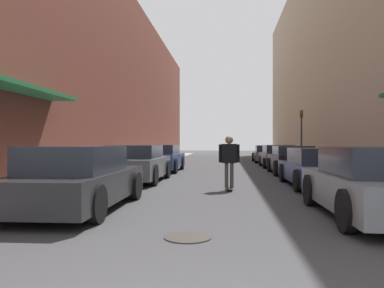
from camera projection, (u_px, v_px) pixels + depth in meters
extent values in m
plane|color=#38383A|center=(224.00, 169.00, 20.10)|extent=(99.92, 99.92, 0.00)
cube|color=gray|center=(151.00, 163.00, 25.08)|extent=(1.80, 45.42, 0.12)
cube|color=gray|center=(301.00, 164.00, 24.16)|extent=(1.80, 45.42, 0.12)
cube|color=brown|center=(108.00, 83.00, 25.33)|extent=(4.00, 45.42, 10.98)
cube|color=#1E6038|center=(25.00, 89.00, 10.42)|extent=(1.00, 4.80, 0.12)
cube|color=tan|center=(348.00, 47.00, 23.87)|extent=(4.00, 45.42, 15.03)
cube|color=#232326|center=(80.00, 186.00, 7.96)|extent=(1.86, 4.52, 0.61)
cube|color=#232833|center=(75.00, 159.00, 7.74)|extent=(1.61, 2.36, 0.55)
cylinder|color=black|center=(68.00, 185.00, 9.43)|extent=(0.18, 0.69, 0.69)
cylinder|color=black|center=(136.00, 186.00, 9.27)|extent=(0.18, 0.69, 0.69)
cylinder|color=black|center=(2.00, 203.00, 6.66)|extent=(0.18, 0.69, 0.69)
cylinder|color=black|center=(97.00, 204.00, 6.50)|extent=(0.18, 0.69, 0.69)
cube|color=#515459|center=(137.00, 167.00, 13.66)|extent=(1.85, 4.37, 0.67)
cube|color=#232833|center=(136.00, 152.00, 13.44)|extent=(1.62, 2.28, 0.46)
cylinder|color=black|center=(124.00, 169.00, 15.09)|extent=(0.18, 0.71, 0.71)
cylinder|color=black|center=(167.00, 169.00, 14.92)|extent=(0.18, 0.71, 0.71)
cylinder|color=black|center=(101.00, 175.00, 12.40)|extent=(0.18, 0.71, 0.71)
cylinder|color=black|center=(154.00, 175.00, 12.23)|extent=(0.18, 0.71, 0.71)
cube|color=navy|center=(162.00, 161.00, 18.59)|extent=(1.79, 4.33, 0.67)
cube|color=#232833|center=(161.00, 149.00, 18.38)|extent=(1.55, 2.26, 0.45)
cylinder|color=black|center=(151.00, 163.00, 20.00)|extent=(0.18, 0.70, 0.70)
cylinder|color=black|center=(182.00, 163.00, 19.84)|extent=(0.18, 0.70, 0.70)
cylinder|color=black|center=(139.00, 166.00, 17.34)|extent=(0.18, 0.70, 0.70)
cylinder|color=black|center=(175.00, 166.00, 17.19)|extent=(0.18, 0.70, 0.70)
cube|color=gray|center=(373.00, 191.00, 7.03)|extent=(1.79, 4.19, 0.62)
cube|color=#232833|center=(377.00, 161.00, 6.82)|extent=(1.57, 2.18, 0.53)
cylinder|color=black|center=(310.00, 190.00, 8.40)|extent=(0.18, 0.69, 0.69)
cylinder|color=black|center=(346.00, 211.00, 5.82)|extent=(0.18, 0.69, 0.69)
cube|color=navy|center=(318.00, 172.00, 12.04)|extent=(1.89, 4.65, 0.58)
cube|color=#232833|center=(320.00, 156.00, 11.81)|extent=(1.65, 2.42, 0.49)
cylinder|color=black|center=(283.00, 173.00, 13.55)|extent=(0.18, 0.65, 0.65)
cylinder|color=black|center=(334.00, 173.00, 13.38)|extent=(0.18, 0.65, 0.65)
cylinder|color=black|center=(298.00, 181.00, 10.69)|extent=(0.18, 0.65, 0.65)
cylinder|color=black|center=(363.00, 181.00, 10.52)|extent=(0.18, 0.65, 0.65)
cube|color=black|center=(292.00, 162.00, 16.93)|extent=(1.77, 3.92, 0.68)
cube|color=#232833|center=(292.00, 150.00, 16.73)|extent=(1.54, 2.05, 0.41)
cylinder|color=black|center=(270.00, 165.00, 18.21)|extent=(0.18, 0.68, 0.68)
cylinder|color=black|center=(305.00, 165.00, 18.05)|extent=(0.18, 0.68, 0.68)
cylinder|color=black|center=(276.00, 168.00, 15.80)|extent=(0.18, 0.68, 0.68)
cylinder|color=black|center=(317.00, 168.00, 15.64)|extent=(0.18, 0.68, 0.68)
cube|color=#232326|center=(278.00, 159.00, 21.76)|extent=(1.85, 4.05, 0.66)
cube|color=#232833|center=(278.00, 149.00, 21.56)|extent=(1.60, 2.12, 0.47)
cylinder|color=black|center=(261.00, 161.00, 23.08)|extent=(0.18, 0.60, 0.60)
cylinder|color=black|center=(289.00, 161.00, 22.92)|extent=(0.18, 0.60, 0.60)
cylinder|color=black|center=(265.00, 163.00, 20.60)|extent=(0.18, 0.60, 0.60)
cylinder|color=black|center=(297.00, 163.00, 20.44)|extent=(0.18, 0.60, 0.60)
cube|color=#515459|center=(266.00, 156.00, 27.39)|extent=(1.89, 4.36, 0.56)
cube|color=#232833|center=(267.00, 149.00, 27.17)|extent=(1.62, 2.28, 0.49)
cylinder|color=black|center=(253.00, 157.00, 28.80)|extent=(0.18, 0.65, 0.65)
cylinder|color=black|center=(276.00, 157.00, 28.64)|extent=(0.18, 0.65, 0.65)
cylinder|color=black|center=(256.00, 158.00, 26.14)|extent=(0.18, 0.65, 0.65)
cylinder|color=black|center=(281.00, 159.00, 25.97)|extent=(0.18, 0.65, 0.65)
cube|color=black|center=(229.00, 188.00, 11.08)|extent=(0.20, 0.78, 0.02)
cylinder|color=beige|center=(227.00, 188.00, 11.34)|extent=(0.03, 0.06, 0.06)
cylinder|color=beige|center=(232.00, 188.00, 11.32)|extent=(0.03, 0.06, 0.06)
cylinder|color=beige|center=(227.00, 190.00, 10.84)|extent=(0.03, 0.06, 0.06)
cylinder|color=beige|center=(232.00, 191.00, 10.83)|extent=(0.03, 0.06, 0.06)
cylinder|color=#47423D|center=(227.00, 175.00, 11.09)|extent=(0.11, 0.11, 0.74)
cylinder|color=#47423D|center=(232.00, 175.00, 11.07)|extent=(0.11, 0.11, 0.74)
cube|color=black|center=(229.00, 153.00, 11.08)|extent=(0.44, 0.20, 0.57)
sphere|color=#8C664C|center=(229.00, 140.00, 11.08)|extent=(0.24, 0.24, 0.24)
cylinder|color=black|center=(220.00, 153.00, 11.10)|extent=(0.09, 0.09, 0.54)
cylinder|color=black|center=(238.00, 153.00, 11.05)|extent=(0.09, 0.09, 0.54)
cylinder|color=#332D28|center=(188.00, 237.00, 5.53)|extent=(0.70, 0.70, 0.02)
cylinder|color=#2D2D2D|center=(301.00, 138.00, 22.17)|extent=(0.10, 0.10, 3.22)
cube|color=#332D0F|center=(301.00, 114.00, 22.17)|extent=(0.16, 0.16, 0.45)
sphere|color=red|center=(302.00, 112.00, 22.08)|extent=(0.11, 0.11, 0.11)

